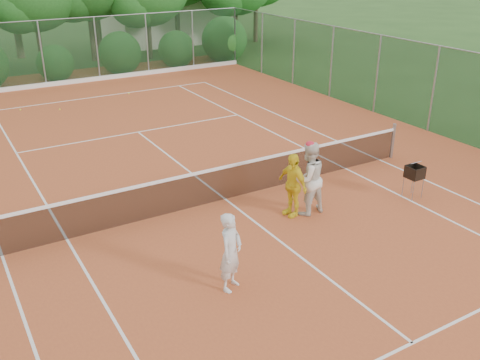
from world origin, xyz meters
name	(u,v)px	position (x,y,z in m)	size (l,w,h in m)	color
ground	(226,200)	(0.00, 0.00, 0.00)	(120.00, 120.00, 0.00)	#274C1B
clay_court	(226,200)	(0.00, 0.00, 0.01)	(18.00, 36.00, 0.02)	#B45329
club_building	(169,19)	(9.00, 24.00, 1.50)	(8.00, 5.00, 3.00)	beige
tennis_net	(226,182)	(0.00, 0.00, 0.53)	(11.97, 0.10, 1.10)	gray
player_white	(231,252)	(-1.83, -3.47, 0.82)	(0.59, 0.38, 1.61)	silver
player_center_grp	(308,178)	(1.37, -1.67, 0.95)	(0.92, 0.73, 1.88)	silver
player_yellow	(292,185)	(0.98, -1.55, 0.82)	(0.94, 0.39, 1.61)	yellow
ball_hopper	(415,173)	(4.30, -2.37, 0.72)	(0.39, 0.39, 0.89)	gray
stray_ball_a	(20,110)	(-3.10, 11.39, 0.05)	(0.07, 0.07, 0.07)	yellow
stray_ball_b	(60,109)	(-1.72, 10.62, 0.05)	(0.07, 0.07, 0.07)	yellow
stray_ball_c	(129,93)	(1.54, 11.62, 0.05)	(0.07, 0.07, 0.07)	#C9DB32
court_markings	(226,200)	(0.00, 0.00, 0.02)	(11.03, 23.83, 0.01)	white
fence_back	(70,51)	(0.00, 15.00, 1.52)	(18.07, 0.07, 3.00)	#19381E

